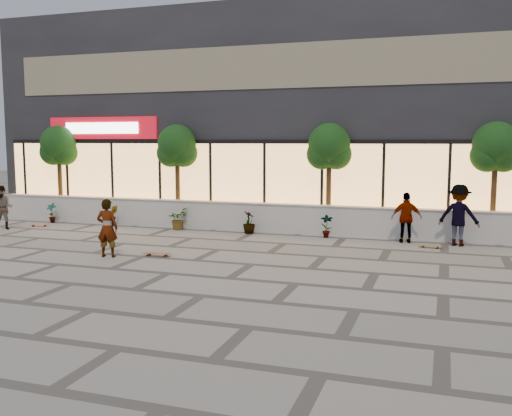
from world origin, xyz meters
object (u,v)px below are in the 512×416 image
(tree_east, at_px, (496,150))
(skater_center, at_px, (107,228))
(tree_mideast, at_px, (329,149))
(skater_right_near, at_px, (407,218))
(skater_left, at_px, (2,208))
(skateboard_center, at_px, (157,253))
(tree_midwest, at_px, (177,148))
(skateboard_right_near, at_px, (430,246))
(skateboard_left, at_px, (39,225))
(skater_right_far, at_px, (459,215))
(tree_west, at_px, (59,148))

(tree_east, distance_m, skater_center, 12.54)
(tree_mideast, relative_size, skater_right_near, 2.40)
(tree_mideast, bearing_deg, skater_left, -164.04)
(tree_east, height_order, skateboard_center, tree_east)
(tree_east, distance_m, skater_left, 17.51)
(tree_midwest, bearing_deg, skateboard_right_near, -12.35)
(tree_mideast, height_order, skateboard_left, tree_mideast)
(tree_mideast, bearing_deg, skater_right_far, -17.57)
(tree_mideast, bearing_deg, skater_right_near, -26.29)
(tree_west, xyz_separation_m, tree_mideast, (11.50, 0.00, 0.00))
(skateboard_right_near, bearing_deg, skater_center, -142.75)
(tree_midwest, height_order, skateboard_center, tree_midwest)
(skateboard_center, bearing_deg, skater_right_near, 30.32)
(skater_left, xyz_separation_m, skateboard_right_near, (15.17, 1.20, -0.75))
(skater_center, distance_m, skater_right_near, 9.35)
(skater_right_near, bearing_deg, tree_midwest, -19.54)
(skater_left, distance_m, skateboard_center, 8.24)
(skater_center, distance_m, skateboard_right_near, 9.71)
(tree_east, distance_m, skateboard_right_near, 4.06)
(tree_midwest, relative_size, skater_right_far, 2.03)
(skateboard_left, distance_m, skateboard_right_near, 14.43)
(tree_midwest, bearing_deg, skater_right_near, -9.01)
(skateboard_center, bearing_deg, tree_east, 28.53)
(tree_west, distance_m, tree_east, 17.00)
(skater_right_near, height_order, skateboard_left, skater_right_near)
(skater_right_far, xyz_separation_m, skateboard_center, (-8.19, -4.50, -0.88))
(skateboard_right_near, bearing_deg, tree_east, 58.92)
(skateboard_left, bearing_deg, skater_right_far, -15.91)
(skater_center, xyz_separation_m, skater_left, (-6.51, 3.11, -0.01))
(tree_midwest, xyz_separation_m, skateboard_center, (2.23, -5.90, -2.90))
(tree_west, height_order, skateboard_center, tree_west)
(tree_midwest, distance_m, skateboard_center, 6.94)
(skateboard_center, bearing_deg, skateboard_left, 148.71)
(tree_midwest, distance_m, tree_east, 11.50)
(skater_left, height_order, skateboard_left, skater_left)
(tree_mideast, bearing_deg, tree_west, 180.00)
(skater_right_far, distance_m, skateboard_left, 15.29)
(skater_center, relative_size, skateboard_right_near, 2.30)
(tree_mideast, xyz_separation_m, skater_center, (-5.06, -6.41, -2.15))
(skateboard_left, height_order, skateboard_right_near, skateboard_left)
(skater_right_far, bearing_deg, skater_left, 18.48)
(tree_midwest, relative_size, tree_mideast, 1.00)
(skater_center, height_order, skater_left, skater_center)
(skateboard_right_near, bearing_deg, skater_right_far, 51.81)
(skater_left, bearing_deg, tree_midwest, 9.83)
(skater_right_far, bearing_deg, skater_right_near, 11.68)
(tree_west, height_order, tree_east, same)
(skater_center, bearing_deg, tree_mideast, -137.95)
(tree_midwest, bearing_deg, tree_east, 0.00)
(skater_right_near, xyz_separation_m, skateboard_center, (-6.60, -4.50, -0.73))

